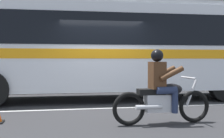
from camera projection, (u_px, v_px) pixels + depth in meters
The scene contains 6 objects.
ground_plane at pixel (102, 105), 8.69m from camera, with size 60.00×60.00×0.00m, color #2B2B2D.
sidewalk_curb at pixel (85, 87), 13.69m from camera, with size 28.00×3.80×0.15m, color #B7B2A8.
lane_center_stripe at pixel (106, 108), 8.10m from camera, with size 26.60×0.14×0.01m, color silver.
transit_bus at pixel (115, 44), 9.93m from camera, with size 12.35×2.87×3.22m.
motorcycle_with_rider at pixel (162, 93), 6.09m from camera, with size 2.14×0.64×1.56m.
fire_hydrant at pixel (149, 78), 13.40m from camera, with size 0.22×0.30×0.75m.
Camera 1 is at (-1.36, -8.55, 1.34)m, focal length 46.77 mm.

